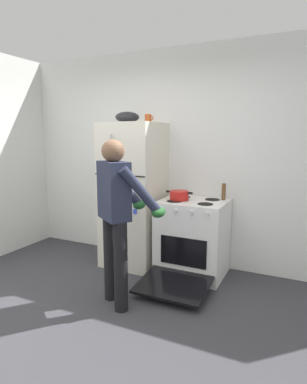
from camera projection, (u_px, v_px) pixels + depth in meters
ground at (84, 335)px, 2.69m from camera, size 8.00×8.00×0.00m
kitchen_wall_back at (174, 158)px, 4.19m from camera, size 6.00×0.10×2.70m
refrigerator at (134, 195)px, 4.10m from camera, size 0.68×0.72×1.79m
stove_range at (192, 239)px, 3.83m from camera, size 0.76×1.21×0.90m
person_cook at (118, 209)px, 3.05m from camera, size 0.65×0.69×1.60m
red_pot at (179, 195)px, 3.78m from camera, size 0.32×0.22×0.10m
coffee_mug at (148, 118)px, 3.91m from camera, size 0.11×0.08×0.10m
pepper_mill at (224, 191)px, 3.80m from camera, size 0.05×0.05×0.19m
mixing_bowl at (127, 117)px, 3.97m from camera, size 0.29×0.29×0.13m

